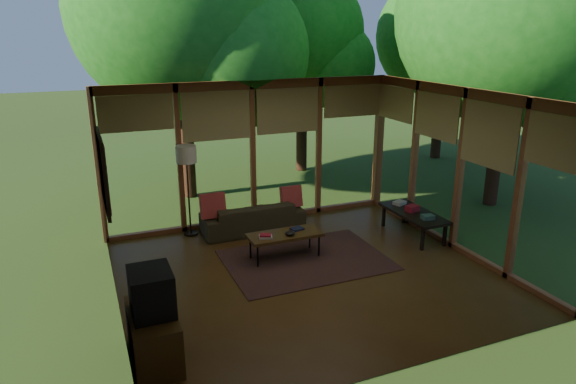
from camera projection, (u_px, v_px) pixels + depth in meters
name	position (u px, v px, depth m)	size (l,w,h in m)	color
floor	(307.00, 274.00, 7.85)	(5.50, 5.50, 0.00)	brown
ceiling	(309.00, 96.00, 7.03)	(5.50, 5.50, 0.00)	white
wall_left	(109.00, 215.00, 6.44)	(0.04, 5.00, 2.70)	beige
wall_front	(410.00, 257.00, 5.23)	(5.50, 0.04, 2.70)	beige
window_wall_back	(253.00, 153.00, 9.64)	(5.50, 0.12, 2.70)	brown
window_wall_right	(460.00, 171.00, 8.44)	(0.12, 5.00, 2.70)	brown
exterior_lawn	(421.00, 137.00, 17.80)	(40.00, 40.00, 0.00)	#2E4C1C
tree_nw	(179.00, 9.00, 10.37)	(4.47, 4.47, 6.21)	#361E13
tree_ne	(301.00, 33.00, 12.71)	(3.11, 3.11, 5.04)	#361E13
tree_se	(509.00, 13.00, 9.81)	(4.35, 4.35, 6.06)	#361E13
tree_far	(439.00, 36.00, 13.93)	(3.42, 3.42, 5.11)	#361E13
rug	(306.00, 260.00, 8.31)	(2.56, 1.81, 0.01)	brown
sofa	(253.00, 217.00, 9.45)	(1.85, 0.72, 0.54)	#39311C
pillow_left	(213.00, 206.00, 9.04)	(0.44, 0.15, 0.44)	#9A0E11
pillow_right	(291.00, 197.00, 9.59)	(0.40, 0.13, 0.40)	#9A0E11
ct_book_lower	(265.00, 237.00, 8.11)	(0.21, 0.15, 0.03)	#B5ACA4
ct_book_upper	(265.00, 235.00, 8.10)	(0.17, 0.13, 0.03)	maroon
ct_book_side	(297.00, 229.00, 8.44)	(0.20, 0.15, 0.03)	#161B32
ct_bowl	(290.00, 233.00, 8.20)	(0.16, 0.16, 0.07)	black
media_cabinet	(153.00, 336.00, 5.73)	(0.50, 1.00, 0.60)	#533616
television	(151.00, 292.00, 5.57)	(0.45, 0.55, 0.50)	black
console_book_a	(428.00, 217.00, 8.81)	(0.21, 0.15, 0.08)	#365F55
console_book_b	(412.00, 208.00, 9.20)	(0.23, 0.17, 0.10)	maroon
console_book_c	(399.00, 203.00, 9.56)	(0.22, 0.16, 0.06)	#B5ACA4
floor_lamp	(186.00, 159.00, 8.95)	(0.36, 0.36, 1.65)	black
coffee_table	(285.00, 235.00, 8.29)	(1.20, 0.50, 0.43)	#533616
side_console	(414.00, 214.00, 9.18)	(0.60, 1.40, 0.46)	black
wall_painting	(103.00, 172.00, 7.62)	(0.06, 1.35, 1.15)	black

